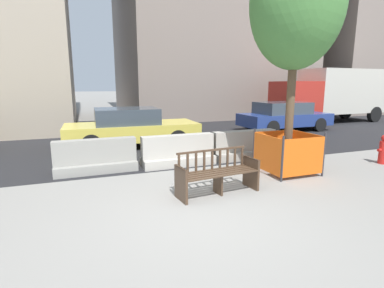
{
  "coord_description": "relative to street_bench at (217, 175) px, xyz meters",
  "views": [
    {
      "loc": [
        -1.86,
        -4.47,
        2.17
      ],
      "look_at": [
        0.64,
        2.25,
        0.75
      ],
      "focal_mm": 28.0,
      "sensor_mm": 36.0,
      "label": 1
    }
  ],
  "objects": [
    {
      "name": "ground_plane",
      "position": [
        -0.64,
        -0.77,
        -0.4
      ],
      "size": [
        200.0,
        200.0,
        0.0
      ],
      "primitive_type": "plane",
      "color": "gray"
    },
    {
      "name": "street_asphalt",
      "position": [
        -0.64,
        7.93,
        -0.39
      ],
      "size": [
        120.0,
        12.0,
        0.01
      ],
      "primitive_type": "cube",
      "color": "black",
      "rests_on": "ground"
    },
    {
      "name": "street_bench",
      "position": [
        0.0,
        0.0,
        0.0
      ],
      "size": [
        1.74,
        0.7,
        0.88
      ],
      "color": "#473323",
      "rests_on": "ground"
    },
    {
      "name": "jersey_barrier_centre",
      "position": [
        -0.07,
        2.36,
        -0.06
      ],
      "size": [
        2.01,
        0.71,
        0.84
      ],
      "color": "#ADA89E",
      "rests_on": "ground"
    },
    {
      "name": "jersey_barrier_left",
      "position": [
        -2.21,
        2.48,
        -0.06
      ],
      "size": [
        2.01,
        0.72,
        0.84
      ],
      "color": "gray",
      "rests_on": "ground"
    },
    {
      "name": "jersey_barrier_right",
      "position": [
        2.01,
        2.42,
        -0.06
      ],
      "size": [
        2.01,
        0.71,
        0.84
      ],
      "color": "#9E998E",
      "rests_on": "ground"
    },
    {
      "name": "street_tree",
      "position": [
        2.28,
        0.76,
        3.59
      ],
      "size": [
        2.14,
        2.14,
        5.5
      ],
      "color": "brown",
      "rests_on": "ground"
    },
    {
      "name": "construction_fence",
      "position": [
        2.28,
        0.76,
        0.13
      ],
      "size": [
        1.23,
        1.23,
        1.06
      ],
      "color": "#2D2D33",
      "rests_on": "ground"
    },
    {
      "name": "car_sedan_mid",
      "position": [
        -0.85,
        5.42,
        0.28
      ],
      "size": [
        4.64,
        2.06,
        1.36
      ],
      "color": "#DBC64C",
      "rests_on": "ground"
    },
    {
      "name": "car_sedan_far",
      "position": [
        6.62,
        6.62,
        0.3
      ],
      "size": [
        4.37,
        2.04,
        1.36
      ],
      "color": "navy",
      "rests_on": "ground"
    },
    {
      "name": "delivery_truck",
      "position": [
        11.29,
        8.51,
        1.29
      ],
      "size": [
        6.86,
        2.49,
        3.05
      ],
      "color": "#B2281E",
      "rests_on": "ground"
    },
    {
      "name": "fire_hydrant",
      "position": [
        5.33,
        0.51,
        -0.01
      ],
      "size": [
        0.4,
        0.22,
        0.82
      ],
      "color": "red",
      "rests_on": "ground"
    }
  ]
}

